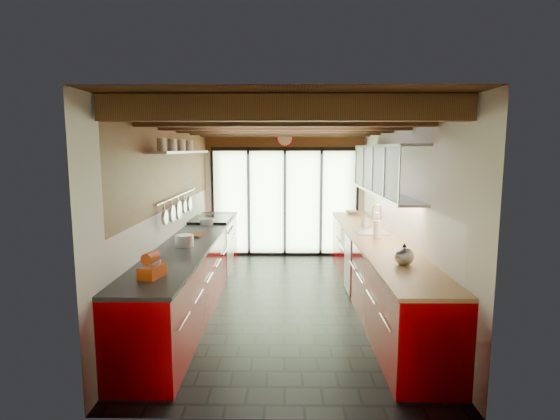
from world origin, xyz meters
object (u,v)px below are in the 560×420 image
(kettle, at_px, (404,255))
(soap_bottle, at_px, (365,221))
(paper_towel, at_px, (377,230))
(stand_mixer, at_px, (152,267))
(bowl, at_px, (352,212))

(kettle, height_order, soap_bottle, kettle)
(kettle, bearing_deg, paper_towel, 90.00)
(stand_mixer, height_order, soap_bottle, stand_mixer)
(stand_mixer, xyz_separation_m, kettle, (2.54, 0.49, 0.01))
(kettle, relative_size, paper_towel, 0.97)
(paper_towel, bearing_deg, bowl, 90.00)
(kettle, xyz_separation_m, soap_bottle, (0.00, 2.25, -0.01))
(soap_bottle, bearing_deg, paper_towel, -90.00)
(stand_mixer, relative_size, paper_towel, 1.06)
(bowl, bearing_deg, paper_towel, -90.00)
(paper_towel, distance_m, soap_bottle, 0.88)
(soap_bottle, relative_size, bowl, 0.85)
(kettle, bearing_deg, soap_bottle, 90.00)
(paper_towel, xyz_separation_m, bowl, (0.00, 2.31, -0.09))
(stand_mixer, xyz_separation_m, soap_bottle, (2.54, 2.74, 0.00))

